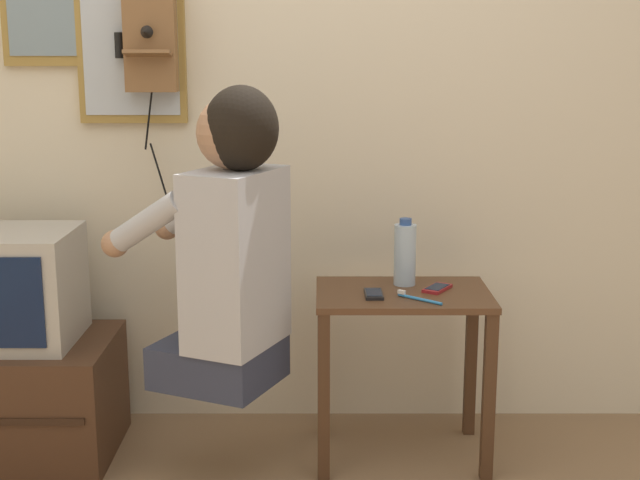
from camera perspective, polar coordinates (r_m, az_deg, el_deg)
The scene contains 10 objects.
wall_back at distance 3.32m, azimuth -2.89°, elevation 9.83°, with size 6.80×0.05×2.55m.
side_table at distance 3.09m, azimuth 5.13°, elevation -5.69°, with size 0.59×0.41×0.60m.
person at distance 2.82m, azimuth -6.01°, elevation 0.01°, with size 0.60×0.52×0.97m.
tv_stand at distance 3.36m, azimuth -19.18°, elevation -9.53°, with size 0.70×0.51×0.42m.
wall_phone_antique at distance 3.28m, azimuth -10.96°, elevation 12.58°, with size 0.22×0.19×0.78m.
wall_mirror at distance 3.34m, azimuth -12.19°, elevation 12.44°, with size 0.39×0.03×0.59m.
cell_phone_held at distance 2.99m, azimuth 3.28°, elevation -3.46°, with size 0.06×0.12×0.01m.
cell_phone_spare at distance 3.08m, azimuth 7.34°, elevation -3.07°, with size 0.12×0.14×0.01m.
water_bottle at distance 3.11m, azimuth 5.28°, elevation -0.88°, with size 0.08×0.08×0.24m.
toothbrush at distance 2.95m, azimuth 6.03°, elevation -3.70°, with size 0.14×0.12×0.02m.
Camera 1 is at (0.15, -2.19, 1.42)m, focal length 50.00 mm.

